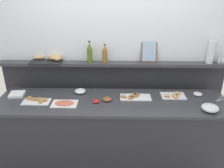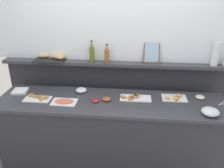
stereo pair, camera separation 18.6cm
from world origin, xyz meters
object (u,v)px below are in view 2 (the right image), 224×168
Objects in this scene: olive_oil_bottle at (92,53)px; water_carafe at (216,54)px; sandwich_platter_side at (134,98)px; cold_cuts_platter at (64,102)px; bread_basket at (55,57)px; framed_picture at (152,52)px; condiment_bowl_teal at (200,97)px; sandwich_platter_front at (38,98)px; glass_bowl_medium at (210,112)px; sandwich_platter_rear at (175,98)px; glass_bowl_large at (81,90)px; condiment_bowl_dark at (95,101)px; vinegar_bottle_amber at (107,54)px; napkin_stack at (20,91)px; condiment_bowl_cream at (107,99)px; serving_tongs at (224,103)px.

olive_oil_bottle is 1.51m from water_carafe.
water_carafe is at bearing 20.16° from sandwich_platter_side.
bread_basket is (-0.25, 0.55, 0.35)m from cold_cuts_platter.
condiment_bowl_teal is at bearing -28.01° from framed_picture.
glass_bowl_medium reaches higher than sandwich_platter_front.
glass_bowl_medium is at bearing -46.26° from sandwich_platter_rear.
glass_bowl_large is 0.75× the size of glass_bowl_medium.
cold_cuts_platter is 3.45× the size of condiment_bowl_dark.
glass_bowl_medium is 1.37m from vinegar_bottle_amber.
condiment_bowl_teal reaches higher than cold_cuts_platter.
glass_bowl_large is (0.47, 0.24, 0.01)m from sandwich_platter_front.
cold_cuts_platter is 0.69× the size of bread_basket.
napkin_stack is at bearing -160.76° from olive_oil_bottle.
condiment_bowl_dark is at bearing -39.15° from bread_basket.
olive_oil_bottle reaches higher than napkin_stack.
condiment_bowl_cream is 0.39× the size of olive_oil_bottle.
condiment_bowl_teal is 1.42m from olive_oil_bottle.
cold_cuts_platter is 2.72× the size of condiment_bowl_teal.
sandwich_platter_rear is at bearing -15.69° from olive_oil_bottle.
vinegar_bottle_amber is 0.87× the size of framed_picture.
glass_bowl_large is at bearing -33.67° from bread_basket.
condiment_bowl_teal is (1.44, -0.03, -0.01)m from glass_bowl_large.
sandwich_platter_front is at bearing -173.86° from sandwich_platter_rear.
sandwich_platter_front is 0.33m from napkin_stack.
condiment_bowl_cream is at bearing -171.26° from sandwich_platter_rear.
olive_oil_bottle is (0.25, 0.51, 0.44)m from cold_cuts_platter.
sandwich_platter_front is 1.85× the size of napkin_stack.
condiment_bowl_dark is 0.30× the size of olive_oil_bottle.
condiment_bowl_cream is at bearing 20.79° from condiment_bowl_dark.
condiment_bowl_teal is at bearing -9.05° from bread_basket.
vinegar_bottle_amber is at bearing -179.51° from water_carafe.
condiment_bowl_dark is 0.31× the size of framed_picture.
condiment_bowl_teal reaches higher than sandwich_platter_front.
glass_bowl_large is 1.68m from serving_tongs.
water_carafe reaches higher than vinegar_bottle_amber.
serving_tongs is at bearing 4.90° from cold_cuts_platter.
glass_bowl_medium is (1.45, -0.39, 0.01)m from glass_bowl_large.
water_carafe is (1.62, 0.24, 0.44)m from glass_bowl_large.
water_carafe is at bearing -2.90° from framed_picture.
water_carafe reaches higher than serving_tongs.
framed_picture is (-0.59, 0.67, 0.43)m from glass_bowl_medium.
napkin_stack is 1.72m from framed_picture.
cold_cuts_platter is at bearing -130.23° from vinegar_bottle_amber.
bread_basket is (-0.73, 0.45, 0.34)m from condiment_bowl_cream.
framed_picture reaches higher than sandwich_platter_front.
olive_oil_bottle is at bearing 169.15° from condiment_bowl_teal.
sandwich_platter_rear is 0.69× the size of bread_basket.
sandwich_platter_rear is at bearing 5.51° from sandwich_platter_side.
water_carafe is at bearing 8.43° from glass_bowl_large.
condiment_bowl_teal is 0.26m from serving_tongs.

